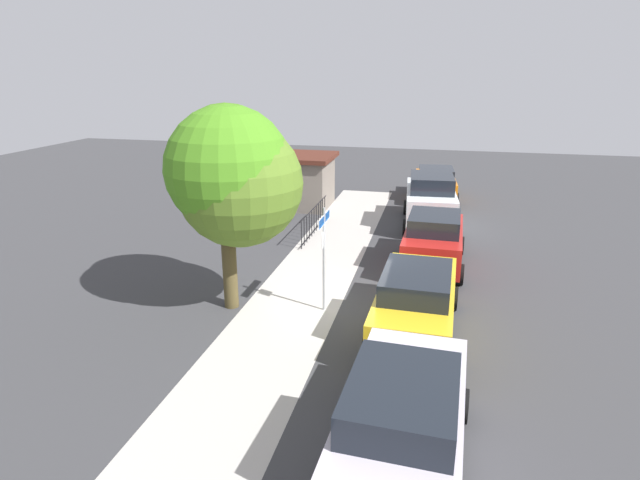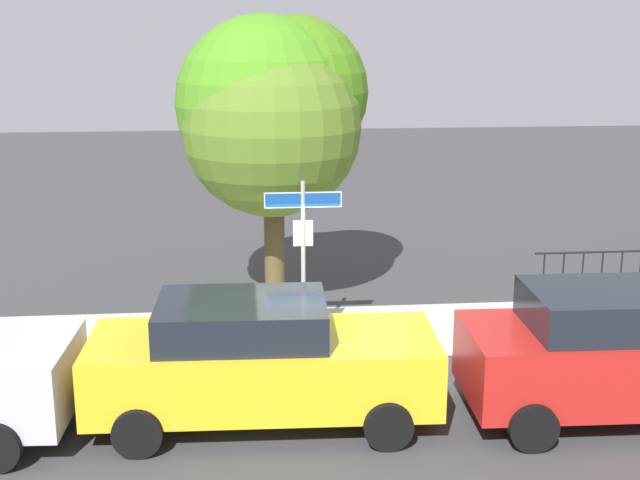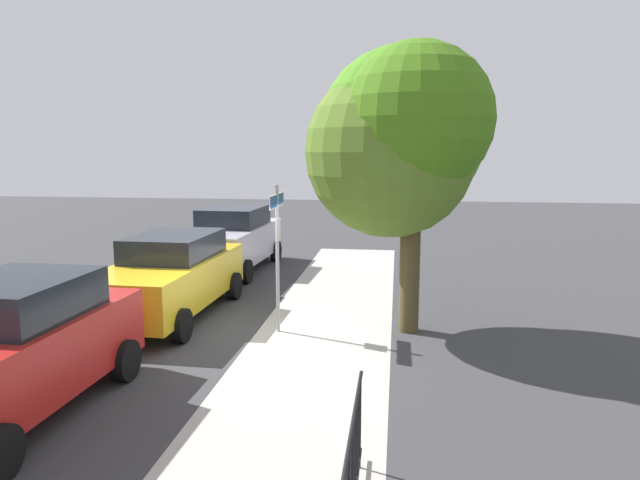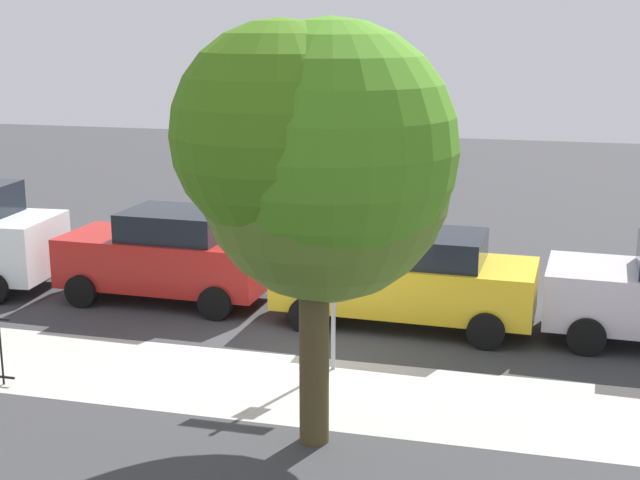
% 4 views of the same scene
% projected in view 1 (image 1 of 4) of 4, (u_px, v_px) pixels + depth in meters
% --- Properties ---
extents(ground_plane, '(60.00, 60.00, 0.00)m').
position_uv_depth(ground_plane, '(342.00, 304.00, 14.59)').
color(ground_plane, '#38383A').
extents(sidewalk_strip, '(24.00, 2.60, 0.00)m').
position_uv_depth(sidewalk_strip, '(314.00, 274.00, 16.72)').
color(sidewalk_strip, '#B0AAA3').
rests_on(sidewalk_strip, ground_plane).
extents(street_sign, '(1.23, 0.07, 2.87)m').
position_uv_depth(street_sign, '(324.00, 241.00, 13.61)').
color(street_sign, '#9EA0A5').
rests_on(street_sign, ground_plane).
extents(shade_tree, '(3.53, 3.48, 5.46)m').
position_uv_depth(shade_tree, '(232.00, 173.00, 13.20)').
color(shade_tree, '#483D22').
rests_on(shade_tree, ground_plane).
extents(car_silver, '(4.70, 2.25, 1.83)m').
position_uv_depth(car_silver, '(402.00, 424.00, 8.24)').
color(car_silver, silver).
rests_on(car_silver, ground_plane).
extents(car_yellow, '(4.70, 2.12, 1.73)m').
position_uv_depth(car_yellow, '(416.00, 300.00, 12.70)').
color(car_yellow, gold).
rests_on(car_yellow, ground_plane).
extents(car_red, '(4.16, 2.10, 1.83)m').
position_uv_depth(car_red, '(433.00, 240.00, 17.07)').
color(car_red, '#B21E1A').
rests_on(car_red, ground_plane).
extents(car_white, '(4.70, 2.39, 2.17)m').
position_uv_depth(car_white, '(430.00, 200.00, 21.51)').
color(car_white, white).
rests_on(car_white, ground_plane).
extents(car_orange, '(4.23, 2.31, 1.59)m').
position_uv_depth(car_orange, '(435.00, 183.00, 26.01)').
color(car_orange, orange).
rests_on(car_orange, ground_plane).
extents(iron_fence, '(4.19, 0.04, 1.07)m').
position_uv_depth(iron_fence, '(314.00, 220.00, 20.58)').
color(iron_fence, black).
rests_on(iron_fence, ground_plane).
extents(utility_shed, '(3.07, 2.76, 2.45)m').
position_uv_depth(utility_shed, '(304.00, 180.00, 24.48)').
color(utility_shed, slate).
rests_on(utility_shed, ground_plane).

